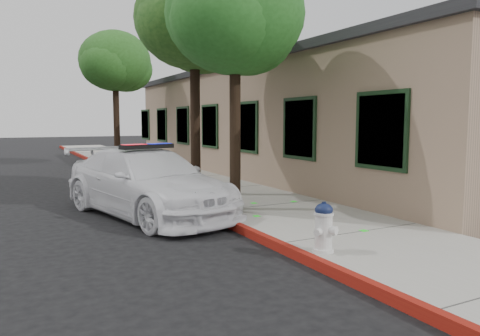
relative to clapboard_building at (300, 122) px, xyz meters
The scene contains 9 objects.
ground 11.42m from the clapboard_building, 126.62° to the right, with size 120.00×120.00×0.00m, color black.
sidewalk 8.13m from the clapboard_building, 130.31° to the right, with size 3.20×60.00×0.15m, color gray.
red_curb 9.18m from the clapboard_building, 137.85° to the right, with size 0.14×60.00×0.16m, color maroon.
clapboard_building is the anchor object (origin of this frame).
police_car 9.38m from the clapboard_building, 146.63° to the right, with size 3.37×5.60×1.64m.
fire_hydrant 11.72m from the clapboard_building, 123.10° to the right, with size 0.44×0.39×0.78m.
street_tree_near 8.79m from the clapboard_building, 134.66° to the right, with size 3.16×3.07×5.61m.
street_tree_mid 7.46m from the clapboard_building, 148.76° to the right, with size 3.25×3.21×6.04m.
street_tree_far 8.82m from the clapboard_building, 134.93° to the left, with size 3.37×3.22×6.08m.
Camera 1 is at (-3.91, -6.12, 2.15)m, focal length 33.83 mm.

